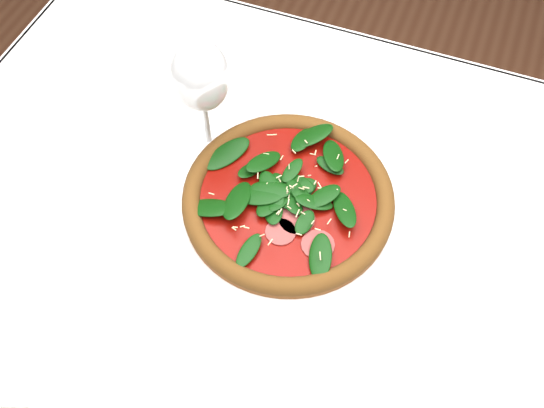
% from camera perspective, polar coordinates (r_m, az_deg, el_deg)
% --- Properties ---
extents(ground, '(6.00, 6.00, 0.00)m').
position_cam_1_polar(ground, '(1.50, 2.88, -17.63)').
color(ground, brown).
rests_on(ground, ground).
extents(dining_table, '(1.21, 0.81, 0.75)m').
position_cam_1_polar(dining_table, '(0.89, 4.66, -6.92)').
color(dining_table, white).
rests_on(dining_table, ground).
extents(plate, '(0.33, 0.33, 0.01)m').
position_cam_1_polar(plate, '(0.82, 1.51, -0.01)').
color(plate, white).
rests_on(plate, dining_table).
extents(pizza, '(0.38, 0.38, 0.04)m').
position_cam_1_polar(pizza, '(0.81, 1.54, 0.71)').
color(pizza, '#9E5626').
rests_on(pizza, plate).
extents(wine_glass, '(0.08, 0.08, 0.19)m').
position_cam_1_polar(wine_glass, '(0.79, -6.73, 11.60)').
color(wine_glass, silver).
rests_on(wine_glass, dining_table).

